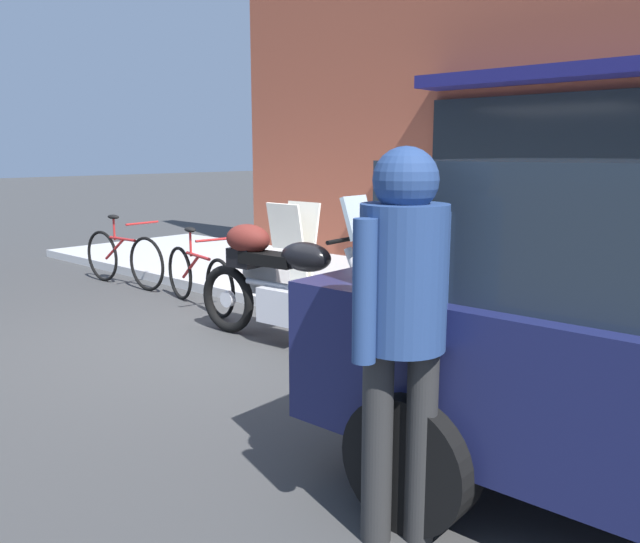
% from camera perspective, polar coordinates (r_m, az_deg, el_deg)
% --- Properties ---
extents(ground_plane, '(80.00, 80.00, 0.00)m').
position_cam_1_polar(ground_plane, '(6.25, -8.55, -5.87)').
color(ground_plane, '#3B3B3B').
extents(touring_motorcycle, '(2.26, 0.62, 1.41)m').
position_cam_1_polar(touring_motorcycle, '(5.88, -3.52, -0.68)').
color(touring_motorcycle, black).
rests_on(touring_motorcycle, ground_plane).
extents(parked_bicycle, '(1.67, 0.54, 0.91)m').
position_cam_1_polar(parked_bicycle, '(7.41, -10.77, -0.48)').
color(parked_bicycle, black).
rests_on(parked_bicycle, ground_plane).
extents(pedestrian_walking, '(0.43, 0.56, 1.79)m').
position_cam_1_polar(pedestrian_walking, '(2.79, 7.35, -2.63)').
color(pedestrian_walking, '#2A2A2A').
rests_on(pedestrian_walking, ground_plane).
extents(sandwich_board_sign, '(0.55, 0.43, 1.01)m').
position_cam_1_polar(sandwich_board_sign, '(8.12, -2.36, 2.60)').
color(sandwich_board_sign, silver).
rests_on(sandwich_board_sign, sidewalk_curb).
extents(second_bicycle_by_cafe, '(1.70, 0.48, 0.94)m').
position_cam_1_polar(second_bicycle_by_cafe, '(8.87, -17.11, 1.20)').
color(second_bicycle_by_cafe, black).
rests_on(second_bicycle_by_cafe, ground_plane).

